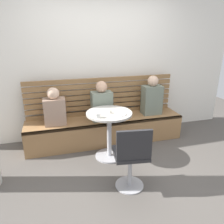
# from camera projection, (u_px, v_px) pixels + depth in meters

# --- Properties ---
(ground) EXTENTS (8.00, 8.00, 0.00)m
(ground) POSITION_uv_depth(u_px,v_px,m) (128.00, 182.00, 2.85)
(ground) COLOR #514C47
(back_wall) EXTENTS (5.20, 0.10, 2.90)m
(back_wall) POSITION_uv_depth(u_px,v_px,m) (99.00, 56.00, 3.84)
(back_wall) COLOR white
(back_wall) RESTS_ON ground
(booth_bench) EXTENTS (2.70, 0.52, 0.44)m
(booth_bench) POSITION_uv_depth(u_px,v_px,m) (106.00, 130.00, 3.86)
(booth_bench) COLOR olive
(booth_bench) RESTS_ON ground
(booth_backrest) EXTENTS (2.65, 0.04, 0.67)m
(booth_backrest) POSITION_uv_depth(u_px,v_px,m) (102.00, 96.00, 3.89)
(booth_backrest) COLOR olive
(booth_backrest) RESTS_ON booth_bench
(cafe_table) EXTENTS (0.68, 0.68, 0.74)m
(cafe_table) POSITION_uv_depth(u_px,v_px,m) (109.00, 126.00, 3.28)
(cafe_table) COLOR #ADADB2
(cafe_table) RESTS_ON ground
(white_chair) EXTENTS (0.45, 0.45, 0.85)m
(white_chair) POSITION_uv_depth(u_px,v_px,m) (132.00, 156.00, 2.57)
(white_chair) COLOR #ADADB2
(white_chair) RESTS_ON ground
(person_adult) EXTENTS (0.34, 0.22, 0.70)m
(person_adult) POSITION_uv_depth(u_px,v_px,m) (152.00, 97.00, 3.92)
(person_adult) COLOR slate
(person_adult) RESTS_ON booth_bench
(person_child_left) EXTENTS (0.34, 0.22, 0.67)m
(person_child_left) POSITION_uv_depth(u_px,v_px,m) (102.00, 103.00, 3.63)
(person_child_left) COLOR slate
(person_child_left) RESTS_ON booth_bench
(person_child_middle) EXTENTS (0.34, 0.22, 0.61)m
(person_child_middle) POSITION_uv_depth(u_px,v_px,m) (55.00, 109.00, 3.47)
(person_child_middle) COLOR #9E7F6B
(person_child_middle) RESTS_ON booth_bench
(cup_espresso_small) EXTENTS (0.06, 0.06, 0.05)m
(cup_espresso_small) POSITION_uv_depth(u_px,v_px,m) (110.00, 111.00, 3.16)
(cup_espresso_small) COLOR silver
(cup_espresso_small) RESTS_ON cafe_table
(cup_ceramic_white) EXTENTS (0.08, 0.08, 0.07)m
(cup_ceramic_white) POSITION_uv_depth(u_px,v_px,m) (98.00, 115.00, 2.99)
(cup_ceramic_white) COLOR white
(cup_ceramic_white) RESTS_ON cafe_table
(plate_small) EXTENTS (0.17, 0.17, 0.01)m
(plate_small) POSITION_uv_depth(u_px,v_px,m) (120.00, 114.00, 3.11)
(plate_small) COLOR white
(plate_small) RESTS_ON cafe_table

